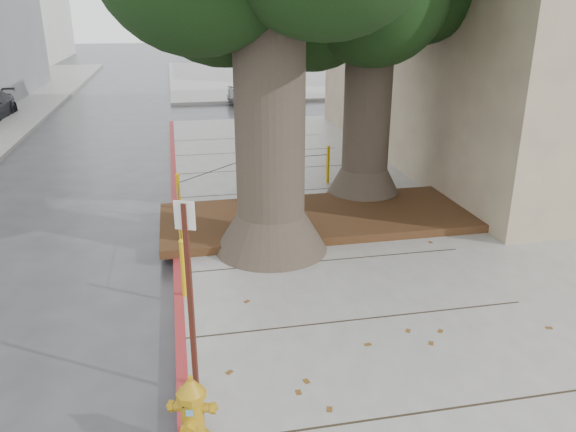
# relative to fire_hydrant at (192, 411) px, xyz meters

# --- Properties ---
(ground) EXTENTS (140.00, 140.00, 0.00)m
(ground) POSITION_rel_fire_hydrant_xyz_m (1.90, 1.96, -0.54)
(ground) COLOR #28282B
(ground) RESTS_ON ground
(sidewalk_far) EXTENTS (16.00, 20.00, 0.15)m
(sidewalk_far) POSITION_rel_fire_hydrant_xyz_m (7.90, 31.96, -0.46)
(sidewalk_far) COLOR slate
(sidewalk_far) RESTS_ON ground
(curb_red) EXTENTS (0.14, 26.00, 0.16)m
(curb_red) POSITION_rel_fire_hydrant_xyz_m (-0.10, 4.46, -0.46)
(curb_red) COLOR maroon
(curb_red) RESTS_ON ground
(planter_bed) EXTENTS (6.40, 2.60, 0.16)m
(planter_bed) POSITION_rel_fire_hydrant_xyz_m (2.80, 5.86, -0.31)
(planter_bed) COLOR black
(planter_bed) RESTS_ON sidewalk_main
(building_side_white) EXTENTS (10.00, 10.00, 9.00)m
(building_side_white) POSITION_rel_fire_hydrant_xyz_m (17.90, 27.96, 3.96)
(building_side_white) COLOR silver
(building_side_white) RESTS_ON ground
(bollard_ring) EXTENTS (3.79, 5.39, 0.95)m
(bollard_ring) POSITION_rel_fire_hydrant_xyz_m (1.03, 6.33, 0.12)
(bollard_ring) COLOR #CD9A0B
(bollard_ring) RESTS_ON sidewalk_main
(fire_hydrant) EXTENTS (0.42, 0.41, 0.80)m
(fire_hydrant) POSITION_rel_fire_hydrant_xyz_m (0.00, 0.00, 0.00)
(fire_hydrant) COLOR #B28212
(fire_hydrant) RESTS_ON sidewalk_main
(signpost) EXTENTS (0.22, 0.10, 2.28)m
(signpost) POSITION_rel_fire_hydrant_xyz_m (0.06, 0.94, 0.90)
(signpost) COLOR #471911
(signpost) RESTS_ON sidewalk_main
(car_silver) EXTENTS (3.52, 1.66, 1.16)m
(car_silver) POSITION_rel_fire_hydrant_xyz_m (4.20, 21.75, 0.04)
(car_silver) COLOR #949397
(car_silver) RESTS_ON ground
(car_red) EXTENTS (3.56, 1.52, 1.14)m
(car_red) POSITION_rel_fire_hydrant_xyz_m (10.64, 21.46, 0.03)
(car_red) COLOR maroon
(car_red) RESTS_ON ground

